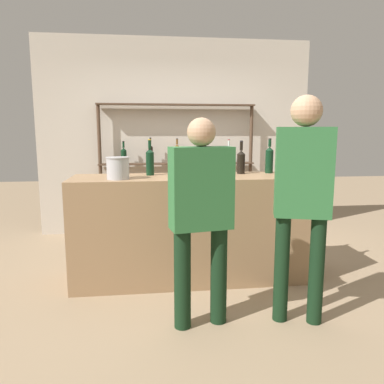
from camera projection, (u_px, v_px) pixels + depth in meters
ground_plane at (192, 278)px, 3.85m from camera, size 16.00×16.00×0.00m
bar_counter at (192, 228)px, 3.76m from camera, size 2.34×0.66×1.05m
back_wall at (176, 137)px, 5.51m from camera, size 3.94×0.12×2.80m
back_shelf at (177, 149)px, 5.37m from camera, size 2.23×0.18×1.87m
counter_bottle_0 at (269, 159)px, 3.94m from camera, size 0.08×0.08×0.36m
counter_bottle_1 at (150, 161)px, 3.74m from camera, size 0.08×0.08×0.36m
counter_bottle_2 at (291, 163)px, 3.71m from camera, size 0.08×0.08×0.34m
counter_bottle_3 at (241, 161)px, 3.88m from camera, size 0.08×0.08×0.34m
wine_glass at (214, 163)px, 3.77m from camera, size 0.07×0.07×0.16m
ice_bucket at (118, 168)px, 3.44m from camera, size 0.22×0.22×0.20m
customer_right at (303, 191)px, 2.81m from camera, size 0.45×0.29×1.75m
customer_center at (201, 208)px, 2.78m from camera, size 0.48×0.27×1.59m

